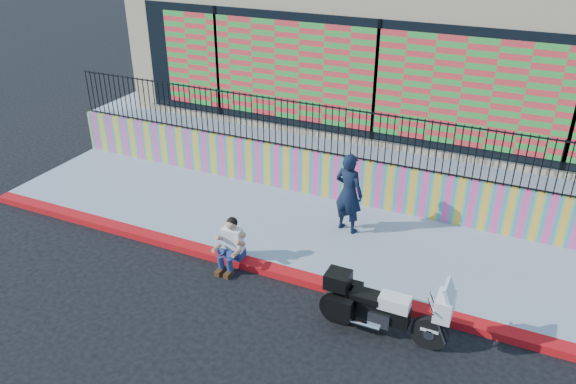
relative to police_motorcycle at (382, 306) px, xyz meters
The scene contains 10 objects.
ground 2.01m from the police_motorcycle, 156.15° to the left, with size 90.00×90.00×0.00m, color black.
red_curb 1.99m from the police_motorcycle, 156.15° to the left, with size 16.00×0.30×0.15m, color #B50C10.
sidewalk 3.04m from the police_motorcycle, 125.97° to the left, with size 16.00×3.00×0.15m, color gray.
mural_wall 4.40m from the police_motorcycle, 113.63° to the left, with size 16.00×0.20×1.10m, color #FF4398.
metal_fence 4.58m from the police_motorcycle, 113.63° to the left, with size 15.80×0.04×1.20m, color black, non-canonical shape.
elevated_platform 9.30m from the police_motorcycle, 100.93° to the left, with size 16.00×10.00×1.25m, color gray.
storefront_building 9.47m from the police_motorcycle, 101.19° to the left, with size 14.00×8.06×4.00m.
police_motorcycle is the anchor object (origin of this frame).
police_officer 3.19m from the police_motorcycle, 119.64° to the left, with size 0.65×0.43×1.79m, color black.
seated_man 3.30m from the police_motorcycle, 169.59° to the left, with size 0.54×0.71×1.06m.
Camera 1 is at (3.44, -8.12, 6.51)m, focal length 35.00 mm.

